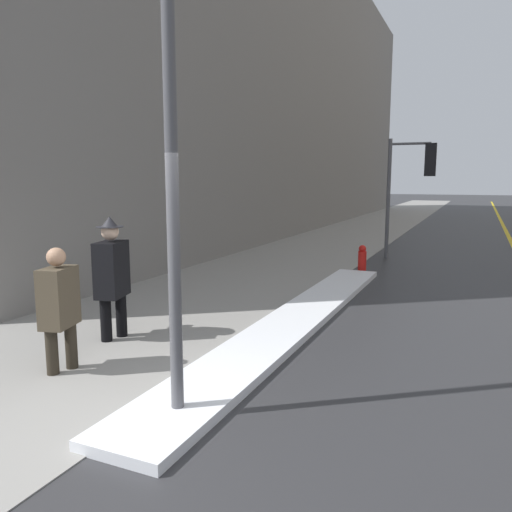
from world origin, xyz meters
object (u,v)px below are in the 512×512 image
at_px(pedestrian_with_shoulder_bag, 112,273).
at_px(fire_hydrant, 362,259).
at_px(traffic_light_near, 415,173).
at_px(pedestrian_in_glasses, 59,304).
at_px(lamp_post, 170,90).

height_order(pedestrian_with_shoulder_bag, fire_hydrant, pedestrian_with_shoulder_bag).
xyz_separation_m(traffic_light_near, pedestrian_in_glasses, (-2.71, -10.55, -1.63)).
distance_m(traffic_light_near, pedestrian_with_shoulder_bag, 9.88).
xyz_separation_m(pedestrian_with_shoulder_bag, fire_hydrant, (2.15, 6.51, -0.61)).
bearing_deg(pedestrian_with_shoulder_bag, pedestrian_in_glasses, -3.50).
height_order(lamp_post, fire_hydrant, lamp_post).
relative_size(pedestrian_in_glasses, pedestrian_with_shoulder_bag, 0.85).
xyz_separation_m(lamp_post, pedestrian_with_shoulder_bag, (-2.14, 1.66, -2.07)).
bearing_deg(pedestrian_with_shoulder_bag, fire_hydrant, 146.55).
relative_size(traffic_light_near, pedestrian_in_glasses, 2.29).
xyz_separation_m(traffic_light_near, pedestrian_with_shoulder_bag, (-2.96, -9.30, -1.50)).
relative_size(traffic_light_near, pedestrian_with_shoulder_bag, 1.94).
height_order(traffic_light_near, pedestrian_in_glasses, traffic_light_near).
relative_size(pedestrian_in_glasses, fire_hydrant, 2.13).
xyz_separation_m(pedestrian_in_glasses, pedestrian_with_shoulder_bag, (-0.26, 1.24, 0.13)).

